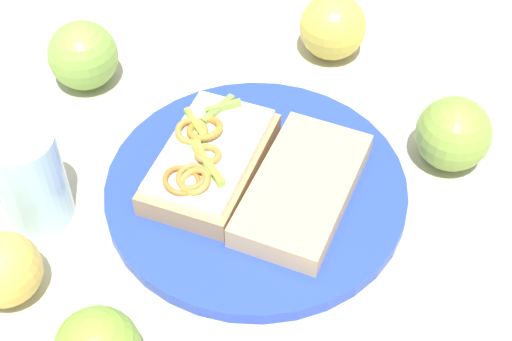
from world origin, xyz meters
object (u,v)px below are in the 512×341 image
(apple_4, at_px, (453,134))
(apple_1, at_px, (333,27))
(apple_0, at_px, (4,270))
(plate, at_px, (256,189))
(apple_3, at_px, (83,55))
(bread_slice_side, at_px, (303,189))
(sandwich, at_px, (210,159))
(drinking_glass, at_px, (29,178))

(apple_4, bearing_deg, apple_1, -149.92)
(apple_0, xyz_separation_m, apple_1, (-0.32, 0.33, 0.01))
(plate, bearing_deg, apple_1, 155.62)
(apple_3, bearing_deg, bread_slice_side, 49.72)
(sandwich, bearing_deg, apple_1, -12.66)
(drinking_glass, bearing_deg, plate, 94.14)
(apple_4, bearing_deg, apple_0, -71.31)
(apple_3, bearing_deg, apple_0, -7.91)
(apple_1, bearing_deg, apple_4, 30.08)
(apple_1, bearing_deg, apple_3, -81.96)
(bread_slice_side, bearing_deg, apple_4, -44.86)
(bread_slice_side, bearing_deg, sandwich, 92.54)
(apple_4, bearing_deg, bread_slice_side, -69.98)
(plate, xyz_separation_m, apple_4, (-0.04, 0.20, 0.03))
(bread_slice_side, height_order, apple_1, apple_1)
(apple_0, relative_size, apple_3, 0.87)
(plate, distance_m, apple_3, 0.26)
(apple_0, bearing_deg, apple_1, 134.91)
(plate, distance_m, drinking_glass, 0.22)
(plate, bearing_deg, apple_3, -133.44)
(plate, relative_size, apple_1, 3.87)
(sandwich, distance_m, apple_3, 0.21)
(drinking_glass, bearing_deg, bread_slice_side, 89.20)
(apple_1, bearing_deg, drinking_glass, -53.31)
(bread_slice_side, xyz_separation_m, drinking_glass, (-0.00, -0.26, 0.02))
(sandwich, xyz_separation_m, apple_4, (-0.02, 0.25, 0.00))
(bread_slice_side, bearing_deg, apple_3, 74.84)
(bread_slice_side, xyz_separation_m, apple_0, (0.09, -0.27, 0.01))
(sandwich, distance_m, apple_0, 0.22)
(apple_0, bearing_deg, apple_3, 172.09)
(apple_0, distance_m, apple_1, 0.46)
(apple_4, relative_size, drinking_glass, 0.74)
(sandwich, xyz_separation_m, bread_slice_side, (0.04, 0.09, -0.01))
(apple_3, bearing_deg, plate, 46.56)
(apple_1, relative_size, apple_3, 0.99)
(plate, height_order, apple_0, apple_0)
(plate, bearing_deg, apple_0, -64.80)
(apple_3, relative_size, drinking_glass, 0.75)
(bread_slice_side, distance_m, apple_1, 0.24)
(apple_3, height_order, apple_4, apple_3)
(apple_4, bearing_deg, plate, -79.24)
(bread_slice_side, xyz_separation_m, apple_1, (-0.24, 0.05, 0.01))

